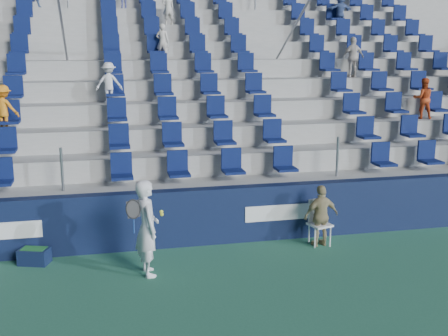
# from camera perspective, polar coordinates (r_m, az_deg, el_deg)

# --- Properties ---
(ground) EXTENTS (70.00, 70.00, 0.00)m
(ground) POSITION_cam_1_polar(r_m,az_deg,el_deg) (9.25, 2.62, -14.17)
(ground) COLOR #2F6E50
(ground) RESTS_ON ground
(sponsor_wall) EXTENTS (24.00, 0.32, 1.20)m
(sponsor_wall) POSITION_cam_1_polar(r_m,az_deg,el_deg) (11.87, -1.30, -4.87)
(sponsor_wall) COLOR #101A3B
(sponsor_wall) RESTS_ON ground
(grandstand) EXTENTS (24.00, 8.17, 6.63)m
(grandstand) POSITION_cam_1_polar(r_m,az_deg,el_deg) (16.48, -4.81, 5.46)
(grandstand) COLOR #AAAAA4
(grandstand) RESTS_ON ground
(tennis_player) EXTENTS (0.69, 0.70, 1.79)m
(tennis_player) POSITION_cam_1_polar(r_m,az_deg,el_deg) (10.30, -7.82, -6.03)
(tennis_player) COLOR silver
(tennis_player) RESTS_ON ground
(line_judge_chair) EXTENTS (0.51, 0.53, 0.96)m
(line_judge_chair) POSITION_cam_1_polar(r_m,az_deg,el_deg) (12.04, 9.56, -5.08)
(line_judge_chair) COLOR white
(line_judge_chair) RESTS_ON ground
(line_judge) EXTENTS (0.79, 0.40, 1.30)m
(line_judge) POSITION_cam_1_polar(r_m,az_deg,el_deg) (11.88, 9.84, -4.80)
(line_judge) COLOR tan
(line_judge) RESTS_ON ground
(ball_bin) EXTENTS (0.64, 0.52, 0.31)m
(ball_bin) POSITION_cam_1_polar(r_m,az_deg,el_deg) (11.52, -18.71, -8.39)
(ball_bin) COLOR #0F1A39
(ball_bin) RESTS_ON ground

